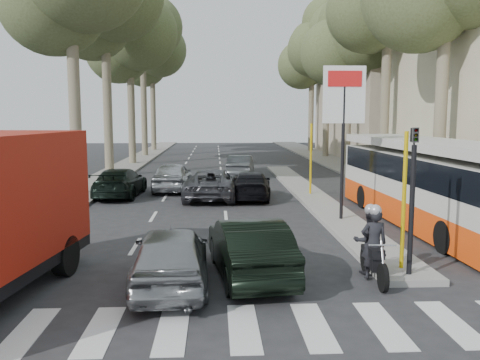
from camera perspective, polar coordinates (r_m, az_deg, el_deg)
The scene contains 24 objects.
ground at distance 13.51m, azimuth 2.87°, elevation -9.40°, with size 120.00×120.00×0.00m, color #28282B.
sidewalk_right at distance 39.34m, azimuth 11.78°, elevation 1.53°, with size 3.20×70.00×0.12m, color gray.
median_left at distance 41.60m, azimuth -12.08°, elevation 1.83°, with size 2.40×64.00×0.12m, color gray.
traffic_island at distance 24.61m, azimuth 7.88°, elevation -1.68°, with size 1.50×26.00×0.16m, color gray.
building_far at distance 49.97m, azimuth 17.21°, elevation 11.66°, with size 11.00×20.00×16.00m, color #B7A88E.
billboard at distance 18.45m, azimuth 11.54°, elevation 6.59°, with size 1.50×12.10×5.60m.
traffic_light_island at distance 12.34m, azimuth 18.86°, elevation 0.43°, with size 0.16×0.41×3.60m.
tree_l_c at distance 41.96m, azimuth -12.11°, elevation 15.54°, with size 7.40×7.20×13.71m.
tree_l_d at distance 50.06m, azimuth -10.76°, elevation 16.19°, with size 7.40×7.20×15.66m.
tree_l_e at distance 57.79m, azimuth -9.72°, elevation 13.95°, with size 7.40×7.20×14.49m.
tree_r_c at distance 40.76m, azimuth 12.34°, elevation 15.29°, with size 7.40×7.20×13.32m.
tree_r_d at distance 48.67m, azimuth 9.96°, elevation 15.65°, with size 7.40×7.20×14.88m.
tree_r_e at distance 56.37m, azimuth 8.21°, elevation 13.80°, with size 7.40×7.20×14.10m.
silver_hatchback at distance 11.70m, azimuth -7.76°, elevation -8.48°, with size 1.68×4.17×1.42m, color gray.
dark_hatchback at distance 12.32m, azimuth 1.02°, elevation -7.58°, with size 1.52×4.35×1.43m, color black.
queue_car_a at distance 23.78m, azimuth -3.21°, elevation -0.42°, with size 2.33×5.06×1.41m, color #47484E.
queue_car_b at distance 23.71m, azimuth 1.25°, elevation -0.59°, with size 1.79×4.41×1.28m, color black.
queue_car_c at distance 26.45m, azimuth -7.56°, elevation 0.41°, with size 1.77×4.40×1.50m, color #B0B4B9.
queue_car_d at distance 32.35m, azimuth 0.07°, elevation 1.60°, with size 1.45×4.16×1.37m, color #54585C.
queue_car_e at distance 25.00m, azimuth -13.31°, elevation -0.26°, with size 1.93×4.74×1.37m, color black.
city_bus at distance 19.08m, azimuth 20.36°, elevation -0.00°, with size 2.89×11.68×3.06m.
motorcycle at distance 12.56m, azimuth 14.56°, elevation -6.98°, with size 0.78×2.15×1.83m.
pedestrian_near at distance 26.83m, azimuth 21.86°, elevation 0.74°, with size 1.12×0.55×1.91m, color #42324B.
pedestrian_far at distance 25.24m, azimuth 17.55°, elevation 0.41°, with size 1.16×0.51×1.79m, color #625849.
Camera 1 is at (-1.30, -12.88, 3.87)m, focal length 38.00 mm.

